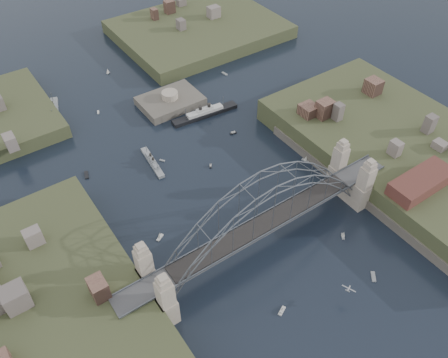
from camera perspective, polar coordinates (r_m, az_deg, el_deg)
ground at (r=123.46m, az=4.82°, el=-8.15°), size 500.00×500.00×0.00m
bridge at (r=113.93m, az=5.18°, el=-4.39°), size 84.00×13.80×24.60m
shore_east at (r=154.86m, az=21.76°, el=2.52°), size 50.50×90.00×12.00m
headland_ne at (r=216.74m, az=-3.15°, el=17.84°), size 70.00×55.00×9.50m
fort_island at (r=171.26m, az=-6.72°, el=9.20°), size 22.00×16.00×9.40m
wharf_shed at (r=135.81m, az=23.61°, el=-0.36°), size 20.00×8.00×4.00m
finger_pier at (r=135.20m, az=25.76°, el=-7.46°), size 4.00×22.00×1.40m
naval_cruiser_near at (r=145.96m, az=-9.01°, el=2.13°), size 3.70×15.53×4.62m
naval_cruiser_far at (r=175.65m, az=-20.58°, el=7.93°), size 7.99×17.72×6.03m
ocean_liner at (r=164.00m, az=-2.41°, el=8.26°), size 25.20×5.67×6.13m
aeroplane at (r=113.37m, az=15.41°, el=-13.23°), size 1.94×3.31×0.50m
small_boat_a at (r=124.83m, az=-8.11°, el=-7.13°), size 2.62×2.00×2.38m
small_boat_b at (r=143.51m, az=-1.70°, el=1.66°), size 1.64×1.90×1.43m
small_boat_c at (r=112.66m, az=7.30°, el=-16.13°), size 2.73×1.88×1.43m
small_boat_d at (r=156.14m, az=1.17°, el=5.83°), size 2.47×1.14×1.43m
small_boat_e at (r=146.99m, az=-16.94°, el=0.48°), size 2.05×3.57×0.45m
small_boat_f at (r=146.85m, az=-7.80°, el=2.31°), size 1.49×1.76×0.45m
small_boat_g at (r=122.82m, az=18.30°, el=-11.61°), size 2.73×2.97×0.45m
small_boat_h at (r=171.89m, az=-15.56°, el=8.09°), size 1.40×2.17×0.45m
small_boat_i at (r=147.39m, az=10.25°, el=2.49°), size 1.73×2.70×2.38m
small_boat_k at (r=193.32m, az=-14.43°, el=13.01°), size 1.85×1.44×2.38m
small_boat_l at (r=130.53m, az=-20.04°, el=-7.72°), size 2.12×2.41×0.45m
small_boat_m at (r=127.99m, az=14.81°, el=-6.80°), size 1.93×2.17×2.38m
small_boat_n at (r=187.54m, az=0.07°, el=13.12°), size 1.31×2.99×0.45m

